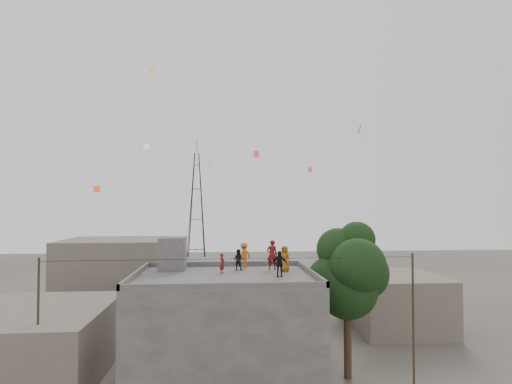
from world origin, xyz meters
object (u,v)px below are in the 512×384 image
(person_red_adult, at_px, (272,255))
(person_dark_adult, at_px, (279,264))
(stair_head_box, at_px, (173,253))
(tree, at_px, (349,273))
(transmission_tower, at_px, (197,213))

(person_red_adult, xyz_separation_m, person_dark_adult, (0.08, -2.79, -0.19))
(person_dark_adult, bearing_deg, stair_head_box, 157.44)
(stair_head_box, relative_size, person_red_adult, 1.10)
(person_red_adult, height_order, person_dark_adult, person_red_adult)
(stair_head_box, xyz_separation_m, person_dark_adult, (6.23, -3.17, -0.28))
(stair_head_box, distance_m, tree, 10.80)
(stair_head_box, distance_m, person_dark_adult, 7.00)
(transmission_tower, height_order, person_red_adult, transmission_tower)
(person_red_adult, bearing_deg, transmission_tower, -79.61)
(person_dark_adult, bearing_deg, transmission_tower, 104.27)
(stair_head_box, bearing_deg, tree, -10.74)
(tree, bearing_deg, person_dark_adult, -164.91)
(stair_head_box, relative_size, tree, 0.22)
(transmission_tower, bearing_deg, stair_head_box, -88.77)
(stair_head_box, relative_size, person_dark_adult, 1.39)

